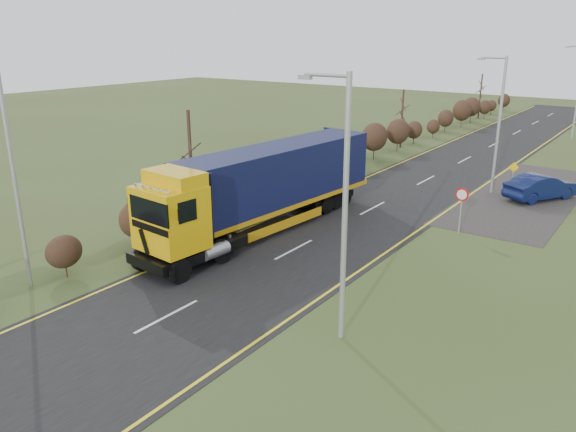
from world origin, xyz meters
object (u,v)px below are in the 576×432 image
(streetlight_near, at_px, (342,200))
(car_blue_sedan, at_px, (541,187))
(car_red_hatchback, at_px, (532,186))
(speed_sign, at_px, (461,202))
(lorry, at_px, (264,184))

(streetlight_near, bearing_deg, car_blue_sedan, 85.24)
(car_red_hatchback, distance_m, streetlight_near, 22.31)
(streetlight_near, distance_m, speed_sign, 12.60)
(car_red_hatchback, height_order, speed_sign, speed_sign)
(car_blue_sedan, relative_size, streetlight_near, 0.54)
(speed_sign, bearing_deg, car_red_hatchback, 82.49)
(lorry, distance_m, streetlight_near, 11.21)
(lorry, bearing_deg, speed_sign, 37.17)
(streetlight_near, xyz_separation_m, speed_sign, (-0.15, 12.22, -3.06))
(car_blue_sedan, relative_size, speed_sign, 1.95)
(car_blue_sedan, distance_m, speed_sign, 9.25)
(lorry, relative_size, speed_sign, 6.50)
(lorry, xyz_separation_m, streetlight_near, (8.50, -6.95, 2.30))
(speed_sign, bearing_deg, car_blue_sedan, 77.99)
(car_red_hatchback, bearing_deg, speed_sign, 88.90)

